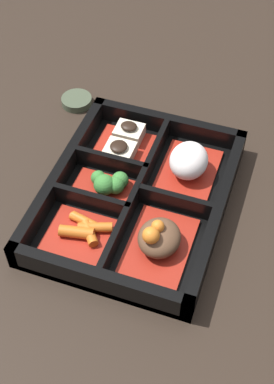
# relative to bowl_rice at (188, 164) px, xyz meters

# --- Properties ---
(ground_plane) EXTENTS (3.00, 3.00, 0.00)m
(ground_plane) POSITION_rel_bowl_rice_xyz_m (0.07, -0.05, -0.03)
(ground_plane) COLOR black
(bento_base) EXTENTS (0.30, 0.23, 0.01)m
(bento_base) POSITION_rel_bowl_rice_xyz_m (0.07, -0.05, -0.03)
(bento_base) COLOR black
(bento_base) RESTS_ON ground_plane
(bento_rim) EXTENTS (0.30, 0.23, 0.04)m
(bento_rim) POSITION_rel_bowl_rice_xyz_m (0.07, -0.05, -0.01)
(bento_rim) COLOR black
(bento_rim) RESTS_ON ground_plane
(bowl_rice) EXTENTS (0.11, 0.08, 0.05)m
(bowl_rice) POSITION_rel_bowl_rice_xyz_m (0.00, 0.00, 0.00)
(bowl_rice) COLOR maroon
(bowl_rice) RESTS_ON bento_base
(bowl_stew) EXTENTS (0.11, 0.08, 0.05)m
(bowl_stew) POSITION_rel_bowl_rice_xyz_m (0.13, -0.00, -0.00)
(bowl_stew) COLOR maroon
(bowl_stew) RESTS_ON bento_base
(bowl_tofu) EXTENTS (0.08, 0.08, 0.03)m
(bowl_tofu) POSITION_rel_bowl_rice_xyz_m (-0.02, -0.10, -0.01)
(bowl_tofu) COLOR maroon
(bowl_tofu) RESTS_ON bento_base
(bowl_greens) EXTENTS (0.05, 0.08, 0.03)m
(bowl_greens) POSITION_rel_bowl_rice_xyz_m (0.07, -0.09, -0.01)
(bowl_greens) COLOR maroon
(bowl_greens) RESTS_ON bento_base
(bowl_carrots) EXTENTS (0.08, 0.08, 0.02)m
(bowl_carrots) POSITION_rel_bowl_rice_xyz_m (0.15, -0.10, -0.02)
(bowl_carrots) COLOR maroon
(bowl_carrots) RESTS_ON bento_base
(sauce_dish) EXTENTS (0.05, 0.05, 0.01)m
(sauce_dish) POSITION_rel_bowl_rice_xyz_m (-0.10, -0.21, -0.03)
(sauce_dish) COLOR #424C38
(sauce_dish) RESTS_ON ground_plane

